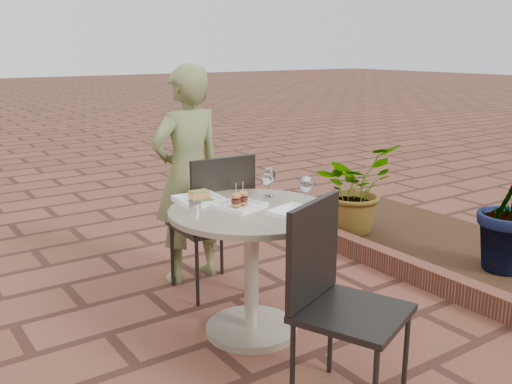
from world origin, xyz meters
TOP-DOWN VIEW (x-y plane):
  - ground at (0.00, 0.00)m, footprint 60.00×60.00m
  - cafe_table at (0.27, -0.02)m, footprint 0.90×0.90m
  - chair_far at (0.37, 0.53)m, footprint 0.46×0.46m
  - chair_near at (0.22, -0.75)m, footprint 0.57×0.57m
  - diner at (0.36, 0.88)m, footprint 0.57×0.40m
  - plate_salmon at (0.11, 0.25)m, footprint 0.26×0.26m
  - plate_sliders at (0.23, 0.02)m, footprint 0.28×0.28m
  - plate_tuna at (0.39, -0.25)m, footprint 0.28×0.28m
  - wine_glass_right at (0.55, -0.14)m, footprint 0.07×0.07m
  - wine_glass_mid at (0.48, 0.13)m, footprint 0.06×0.06m
  - wine_glass_far at (0.51, 0.14)m, footprint 0.07×0.07m
  - steel_ramekin at (-0.01, 0.10)m, footprint 0.09×0.09m
  - cutlery_set at (0.57, -0.22)m, footprint 0.11×0.22m
  - planter_curb at (1.60, 0.30)m, footprint 0.12×3.00m
  - mulch_bed at (2.30, 0.30)m, footprint 1.30×3.00m
  - potted_plant_a at (1.92, 0.87)m, footprint 0.76×0.69m

SIDE VIEW (x-z plane):
  - ground at x=0.00m, z-range 0.00..0.00m
  - mulch_bed at x=2.30m, z-range 0.00..0.06m
  - planter_curb at x=1.60m, z-range 0.00..0.15m
  - potted_plant_a at x=1.92m, z-range 0.06..0.81m
  - cafe_table at x=0.27m, z-range 0.12..0.85m
  - chair_far at x=0.37m, z-range 0.08..1.01m
  - chair_near at x=0.22m, z-range 0.08..1.01m
  - cutlery_set at x=0.57m, z-range 0.73..0.73m
  - diner at x=0.36m, z-range 0.00..1.48m
  - plate_tuna at x=0.39m, z-range 0.73..0.76m
  - plate_salmon at x=0.11m, z-range 0.72..0.78m
  - steel_ramekin at x=-0.01m, z-range 0.73..0.78m
  - plate_sliders at x=0.23m, z-range 0.68..0.83m
  - wine_glass_mid at x=0.48m, z-range 0.76..0.91m
  - wine_glass_right at x=0.55m, z-range 0.77..0.94m
  - wine_glass_far at x=0.51m, z-range 0.77..0.94m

